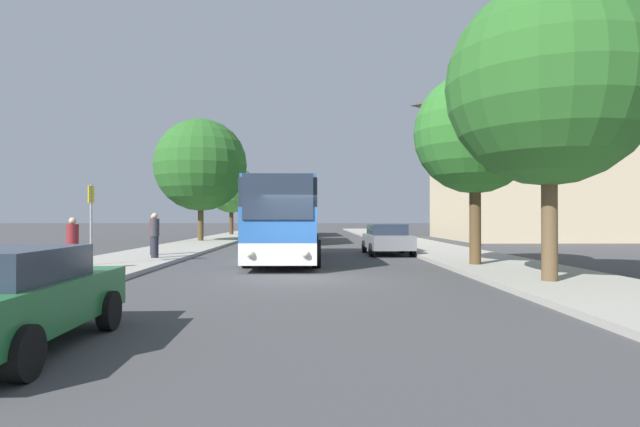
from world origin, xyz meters
The scene contains 17 objects.
ground_plane centered at (0.00, 0.00, 0.00)m, with size 300.00×300.00×0.00m, color #424244.
sidewalk_left centered at (-7.00, 0.00, 0.07)m, with size 4.00×120.00×0.15m, color #A39E93.
sidewalk_right centered at (7.00, 0.00, 0.07)m, with size 4.00×120.00×0.15m, color #A39E93.
building_right_background centered at (19.25, 25.92, 7.46)m, with size 15.40×13.20×14.93m.
bus_front centered at (-0.76, 6.09, 1.71)m, with size 2.78×10.53×3.19m.
bus_middle centered at (-0.99, 21.29, 1.85)m, with size 2.94×10.34×3.48m.
bus_rear centered at (-0.88, 35.33, 1.82)m, with size 2.89×11.58×3.41m.
parked_car_left_curb centered at (-3.75, -8.06, 0.74)m, with size 2.11×4.07×1.38m.
parked_car_right_near centered at (3.97, 9.39, 0.77)m, with size 2.15×4.38×1.47m.
bus_stop_sign centered at (-7.37, 2.77, 1.87)m, with size 0.08×0.45×2.79m.
pedestrian_waiting_near centered at (-6.08, 5.68, 1.08)m, with size 0.36×0.36×1.83m.
pedestrian_waiting_far centered at (-7.18, 1.02, 0.97)m, with size 0.36×0.36×1.64m.
pedestrian_walking_back centered at (-6.64, 7.29, 1.06)m, with size 0.36×0.36×1.79m.
tree_left_near centered at (-7.60, 34.45, 4.62)m, with size 4.74×4.74×6.85m.
tree_left_far centered at (-7.64, 21.09, 5.55)m, with size 6.58×6.58×8.70m.
tree_right_near centered at (6.06, 2.72, 4.75)m, with size 4.27×4.27×6.75m.
tree_right_mid centered at (6.47, -1.90, 5.23)m, with size 5.27×5.27×7.73m.
Camera 1 is at (0.31, -14.70, 1.78)m, focal length 28.00 mm.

